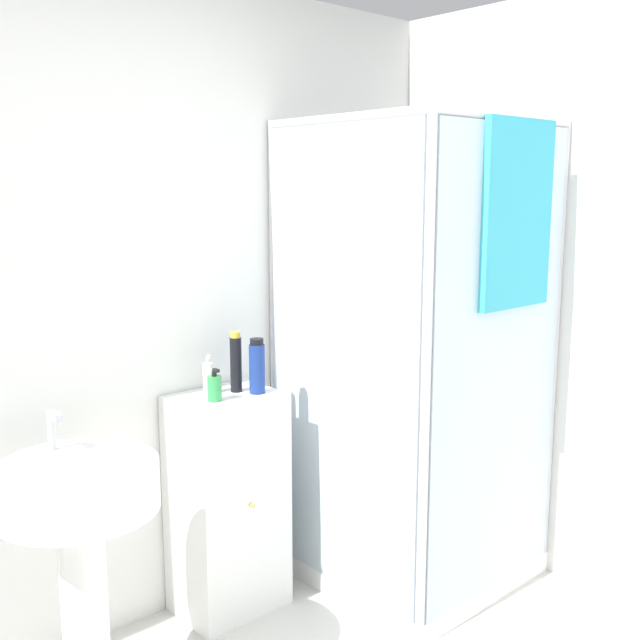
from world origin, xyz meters
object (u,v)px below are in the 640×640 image
(soap_dispenser, at_px, (215,388))
(shampoo_bottle_blue, at_px, (257,367))
(lotion_bottle_white, at_px, (208,378))
(shampoo_bottle_tall_black, at_px, (236,363))
(sink, at_px, (80,525))

(soap_dispenser, distance_m, shampoo_bottle_blue, 0.20)
(shampoo_bottle_blue, height_order, lotion_bottle_white, shampoo_bottle_blue)
(soap_dispenser, relative_size, lotion_bottle_white, 0.82)
(soap_dispenser, xyz_separation_m, shampoo_bottle_tall_black, (0.14, 0.05, 0.07))
(sink, height_order, soap_dispenser, soap_dispenser)
(sink, distance_m, soap_dispenser, 0.73)
(sink, distance_m, lotion_bottle_white, 0.80)
(sink, bearing_deg, shampoo_bottle_blue, 11.78)
(shampoo_bottle_tall_black, distance_m, shampoo_bottle_blue, 0.09)
(soap_dispenser, bearing_deg, sink, -163.22)
(sink, relative_size, soap_dispenser, 7.79)
(soap_dispenser, bearing_deg, lotion_bottle_white, 68.76)
(sink, xyz_separation_m, shampoo_bottle_blue, (0.84, 0.17, 0.34))
(soap_dispenser, relative_size, shampoo_bottle_tall_black, 0.53)
(shampoo_bottle_tall_black, height_order, shampoo_bottle_blue, shampoo_bottle_tall_black)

